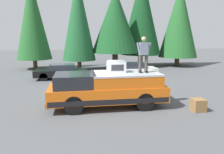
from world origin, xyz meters
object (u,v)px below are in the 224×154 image
at_px(wooden_crate, 198,105).
at_px(pickup_truck, 108,89).
at_px(parked_car_white, 132,70).
at_px(person_on_truck_bed, 143,54).
at_px(compressor_unit, 116,66).
at_px(parked_car_black, 62,72).

bearing_deg(wooden_crate, pickup_truck, 71.82).
xyz_separation_m(parked_car_white, wooden_crate, (-8.88, -0.81, -0.30)).
bearing_deg(pickup_truck, parked_car_white, -22.67).
distance_m(person_on_truck_bed, parked_car_white, 8.11).
relative_size(pickup_truck, wooden_crate, 9.89).
height_order(person_on_truck_bed, parked_car_white, person_on_truck_bed).
bearing_deg(wooden_crate, compressor_unit, 67.56).
relative_size(compressor_unit, person_on_truck_bed, 0.50).
relative_size(parked_car_black, wooden_crate, 7.32).
height_order(pickup_truck, person_on_truck_bed, person_on_truck_bed).
bearing_deg(person_on_truck_bed, pickup_truck, 84.94).
xyz_separation_m(parked_car_white, parked_car_black, (-0.09, 5.83, 0.00)).
xyz_separation_m(compressor_unit, parked_car_white, (7.42, -2.72, -1.35)).
relative_size(compressor_unit, wooden_crate, 1.50).
xyz_separation_m(pickup_truck, person_on_truck_bed, (-0.15, -1.69, 1.68)).
relative_size(parked_car_white, parked_car_black, 1.00).
relative_size(person_on_truck_bed, parked_car_black, 0.41).
xyz_separation_m(parked_car_black, wooden_crate, (-8.79, -6.63, -0.30)).
bearing_deg(wooden_crate, parked_car_black, 37.03).
bearing_deg(compressor_unit, wooden_crate, -112.44).
distance_m(parked_car_black, wooden_crate, 11.02).
bearing_deg(wooden_crate, parked_car_white, 5.20).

